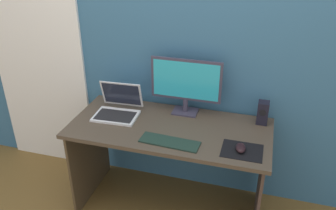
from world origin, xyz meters
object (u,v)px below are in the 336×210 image
monitor (186,83)px  speaker_right (263,113)px  mouse (241,148)px  laptop (118,108)px  keyboard_external (170,142)px

monitor → speaker_right: bearing=-0.2°
mouse → monitor: bearing=132.8°
monitor → laptop: 0.53m
monitor → laptop: monitor is taller
laptop → mouse: (0.90, -0.22, -0.02)m
laptop → mouse: 0.93m
monitor → mouse: 0.62m
speaker_right → keyboard_external: 0.69m
speaker_right → laptop: 1.02m
monitor → mouse: monitor is taller
keyboard_external → monitor: bearing=93.1°
speaker_right → keyboard_external: bearing=-142.8°
monitor → speaker_right: (0.55, -0.00, -0.15)m
monitor → laptop: bearing=-160.8°
speaker_right → keyboard_external: speaker_right is taller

